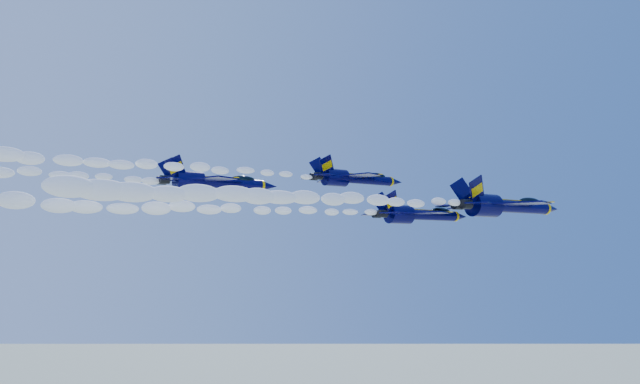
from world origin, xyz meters
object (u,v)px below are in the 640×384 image
jet_lead (504,206)px  jet_second (418,214)px  jet_third (353,178)px  jet_fourth (213,182)px

jet_lead → jet_second: jet_lead is taller
jet_lead → jet_third: 20.10m
jet_lead → jet_fourth: jet_fourth is taller
jet_second → jet_fourth: (-18.96, 21.06, 4.99)m
jet_fourth → jet_second: bearing=-48.0°
jet_second → jet_fourth: jet_fourth is taller
jet_third → jet_lead: bearing=-41.7°
jet_second → jet_third: 10.73m
jet_second → jet_third: (-3.87, 8.53, 5.22)m
jet_second → jet_fourth: size_ratio=0.85×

